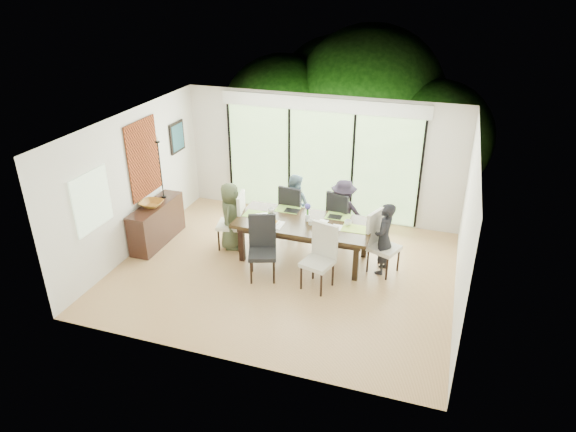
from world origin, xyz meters
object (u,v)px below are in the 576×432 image
(chair_near_right, at_px, (318,258))
(person_left_end, at_px, (231,216))
(chair_far_right, at_px, (343,217))
(person_far_left, at_px, (294,206))
(vase, at_px, (308,218))
(cup_a, at_px, (271,211))
(person_far_right, at_px, (343,212))
(cup_b, at_px, (310,223))
(table_top, at_px, (304,223))
(person_right_end, at_px, (384,239))
(chair_near_left, at_px, (262,249))
(chair_far_left, at_px, (295,210))
(bowl, at_px, (151,204))
(chair_right_end, at_px, (385,244))
(chair_left_end, at_px, (230,220))
(laptop, at_px, (259,217))
(sideboard, at_px, (157,223))
(cup_c, at_px, (348,223))

(chair_near_right, height_order, person_left_end, person_left_end)
(chair_far_right, xyz_separation_m, person_far_left, (-1.00, -0.02, 0.10))
(vase, distance_m, cup_a, 0.76)
(person_far_right, height_order, cup_b, person_far_right)
(person_far_left, height_order, vase, person_far_left)
(table_top, xyz_separation_m, person_right_end, (1.48, 0.00, -0.08))
(chair_far_right, xyz_separation_m, chair_near_left, (-1.05, -1.72, 0.00))
(chair_far_left, bearing_deg, bowl, 35.38)
(chair_right_end, bearing_deg, person_far_right, 71.09)
(chair_left_end, bearing_deg, laptop, 70.08)
(chair_right_end, distance_m, bowl, 4.50)
(person_right_end, bearing_deg, cup_b, -80.89)
(chair_far_left, distance_m, person_left_end, 1.34)
(person_right_end, relative_size, person_far_left, 1.00)
(table_top, distance_m, person_far_right, 1.00)
(table_top, bearing_deg, bowl, -172.67)
(chair_far_left, distance_m, chair_far_right, 1.00)
(chair_far_left, distance_m, sideboard, 2.77)
(cup_b, bearing_deg, chair_left_end, 176.53)
(chair_left_end, height_order, person_far_right, person_far_right)
(table_top, bearing_deg, person_left_end, 180.00)
(vase, xyz_separation_m, cup_b, (0.10, -0.15, -0.01))
(person_left_end, bearing_deg, cup_a, -88.80)
(chair_far_left, bearing_deg, person_far_left, 99.37)
(chair_far_left, relative_size, cup_a, 8.87)
(person_right_end, height_order, laptop, person_right_end)
(chair_near_left, xyz_separation_m, person_right_end, (1.98, 0.87, 0.10))
(chair_right_end, distance_m, chair_far_left, 2.13)
(table_top, relative_size, chair_left_end, 2.18)
(chair_right_end, distance_m, laptop, 2.36)
(chair_far_right, relative_size, person_left_end, 0.85)
(table_top, xyz_separation_m, person_left_end, (-1.48, 0.00, -0.08))
(chair_near_right, relative_size, cup_c, 8.87)
(chair_far_right, bearing_deg, person_far_left, 21.98)
(person_right_end, relative_size, cup_a, 10.40)
(person_far_left, relative_size, vase, 10.75)
(table_top, bearing_deg, person_right_end, 0.00)
(table_top, height_order, laptop, laptop)
(table_top, relative_size, cup_a, 19.35)
(chair_far_left, bearing_deg, laptop, 76.54)
(chair_near_left, bearing_deg, chair_right_end, 4.07)
(person_right_end, height_order, bowl, person_right_end)
(cup_b, bearing_deg, table_top, 146.31)
(bowl, bearing_deg, person_far_left, 25.64)
(laptop, xyz_separation_m, cup_b, (1.00, 0.00, 0.03))
(vase, bearing_deg, cup_c, 3.81)
(table_top, xyz_separation_m, person_far_right, (0.55, 0.83, -0.08))
(person_far_left, xyz_separation_m, bowl, (-2.53, -1.21, 0.21))
(chair_near_left, height_order, cup_b, chair_near_left)
(person_left_end, relative_size, cup_b, 12.90)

